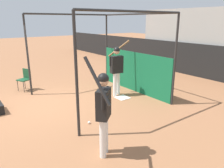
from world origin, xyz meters
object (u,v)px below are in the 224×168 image
Objects in this scene: folding_chair at (25,77)px; baseball at (89,122)px; player_waiting at (103,108)px; player_batter at (117,66)px.

baseball is at bearing 162.27° from folding_chair.
player_waiting reaches higher than folding_chair.
player_batter is at bearing -172.90° from player_waiting.
player_batter is 2.67m from baseball.
folding_chair is at bearing 144.08° from player_batter.
baseball is (4.02, 0.50, -0.48)m from folding_chair.
folding_chair is at bearing -172.86° from baseball.
player_waiting is 1.77m from baseball.
player_waiting is (2.80, -2.46, -0.04)m from player_batter.
folding_chair is (-5.40, -0.04, -0.52)m from player_waiting.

